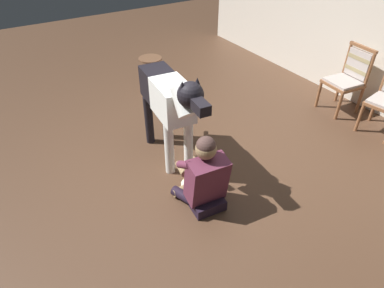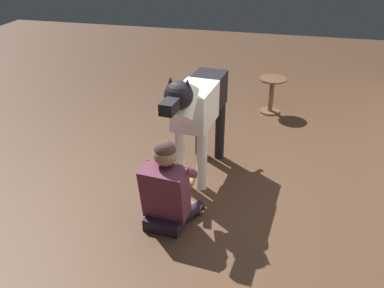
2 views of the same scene
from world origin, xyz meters
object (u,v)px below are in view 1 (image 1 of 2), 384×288
object	(u,v)px
large_dog	(170,100)
hot_dog_on_plate	(191,182)
person_sitting_on_floor	(204,178)
round_side_table	(151,70)
dining_chair_left_of_pair	(349,76)

from	to	relation	value
large_dog	hot_dog_on_plate	bearing A→B (deg)	-5.65
person_sitting_on_floor	round_side_table	world-z (taller)	person_sitting_on_floor
person_sitting_on_floor	large_dog	distance (m)	0.97
hot_dog_on_plate	round_side_table	xyz separation A→B (m)	(-2.46, 0.72, 0.29)
person_sitting_on_floor	round_side_table	distance (m)	2.88
dining_chair_left_of_pair	round_side_table	xyz separation A→B (m)	(-2.21, -2.17, -0.23)
large_dog	round_side_table	bearing A→B (deg)	161.11
dining_chair_left_of_pair	large_dog	xyz separation A→B (m)	(-0.27, -2.84, 0.29)
dining_chair_left_of_pair	large_dog	distance (m)	2.87
large_dog	round_side_table	distance (m)	2.12
person_sitting_on_floor	hot_dog_on_plate	xyz separation A→B (m)	(-0.32, 0.03, -0.33)
round_side_table	hot_dog_on_plate	bearing A→B (deg)	-16.20
large_dog	hot_dog_on_plate	distance (m)	0.96
hot_dog_on_plate	person_sitting_on_floor	bearing A→B (deg)	-5.65
person_sitting_on_floor	hot_dog_on_plate	size ratio (longest dim) A/B	3.87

